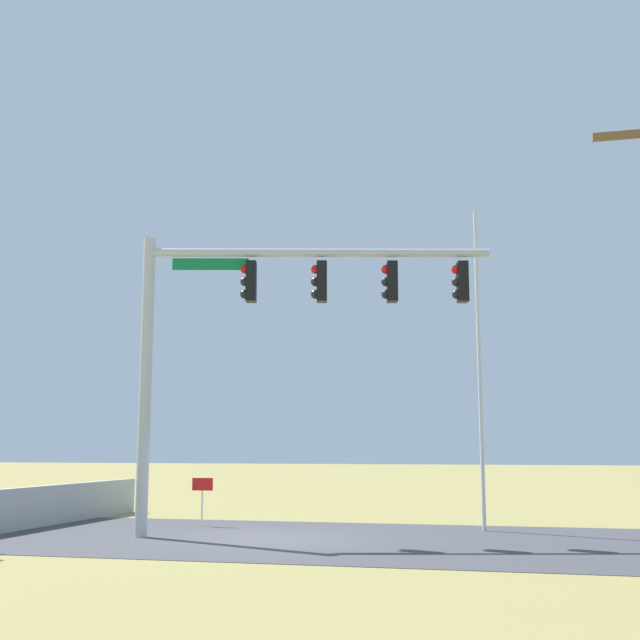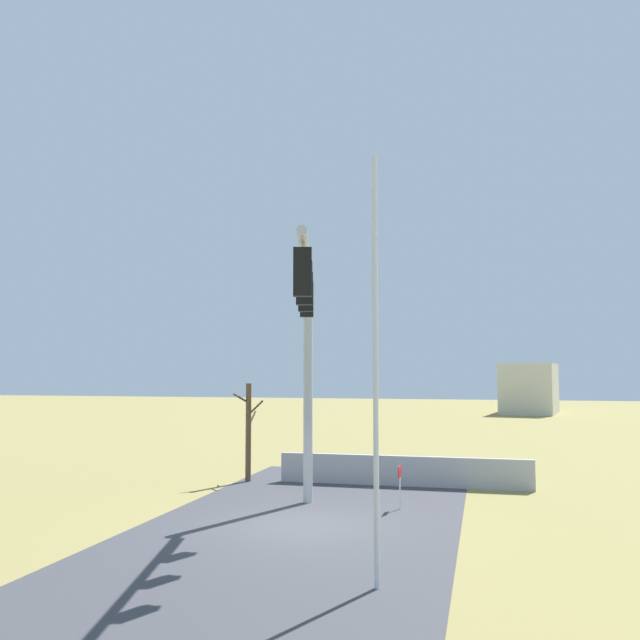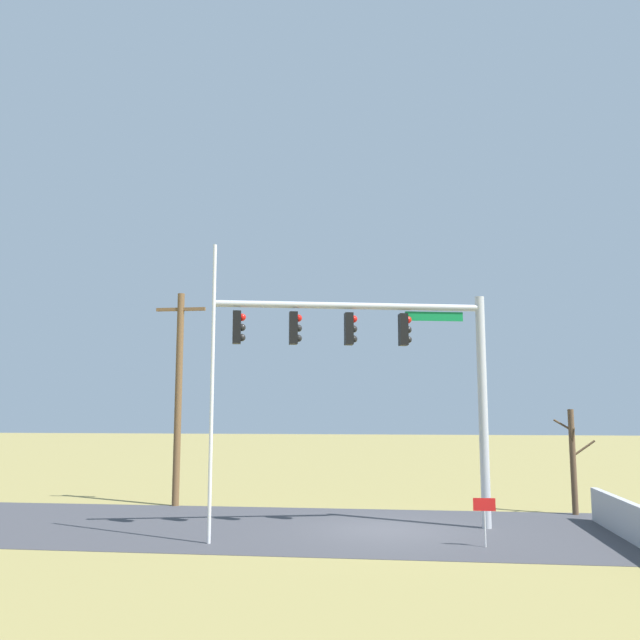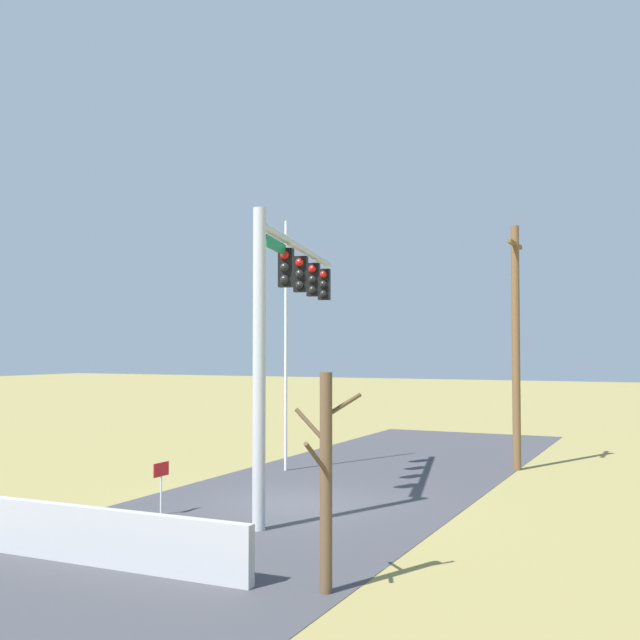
{
  "view_description": "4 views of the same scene",
  "coord_description": "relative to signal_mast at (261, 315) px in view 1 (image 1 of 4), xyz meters",
  "views": [
    {
      "loc": [
        -5.43,
        18.17,
        2.01
      ],
      "look_at": [
        -1.11,
        0.07,
        4.88
      ],
      "focal_mm": 46.39,
      "sensor_mm": 36.0,
      "label": 1
    },
    {
      "loc": [
        -16.9,
        -4.62,
        3.91
      ],
      "look_at": [
        -0.98,
        -0.75,
        5.17
      ],
      "focal_mm": 37.81,
      "sensor_mm": 36.0,
      "label": 2
    },
    {
      "loc": [
        0.63,
        -20.16,
        3.43
      ],
      "look_at": [
        -1.95,
        -0.09,
        6.19
      ],
      "focal_mm": 37.52,
      "sensor_mm": 36.0,
      "label": 3
    },
    {
      "loc": [
        17.4,
        8.77,
        3.85
      ],
      "look_at": [
        -1.47,
        -0.04,
        4.65
      ],
      "focal_mm": 43.43,
      "sensor_mm": 36.0,
      "label": 4
    }
  ],
  "objects": [
    {
      "name": "ground_plane",
      "position": [
        -0.34,
        0.06,
        -5.06
      ],
      "size": [
        160.0,
        160.0,
        0.0
      ],
      "primitive_type": "plane",
      "color": "olive"
    },
    {
      "name": "sidewalk_corner",
      "position": [
        3.58,
        0.63,
        -5.06
      ],
      "size": [
        6.0,
        6.0,
        0.01
      ],
      "primitive_type": "cube",
      "color": "#B7B5AD",
      "rests_on": "ground_plane"
    },
    {
      "name": "retaining_fence",
      "position": [
        6.14,
        -1.8,
        -4.55
      ],
      "size": [
        0.2,
        8.66,
        1.03
      ],
      "primitive_type": "cube",
      "color": "#A8A8AD",
      "rests_on": "ground_plane"
    },
    {
      "name": "flagpole",
      "position": [
        -4.88,
        -2.61,
        -1.07
      ],
      "size": [
        0.1,
        0.1,
        7.99
      ],
      "primitive_type": "cylinder",
      "color": "silver",
      "rests_on": "ground_plane"
    },
    {
      "name": "open_sign",
      "position": [
        2.22,
        -2.17,
        -4.15
      ],
      "size": [
        0.56,
        0.04,
        1.22
      ],
      "color": "silver",
      "rests_on": "ground_plane"
    },
    {
      "name": "signal_mast",
      "position": [
        0.0,
        0.0,
        0.0
      ],
      "size": [
        7.97,
        2.16,
        6.91
      ],
      "color": "#B2B5BA",
      "rests_on": "ground_plane"
    },
    {
      "name": "road_surface",
      "position": [
        -4.34,
        0.06,
        -5.05
      ],
      "size": [
        28.0,
        8.0,
        0.01
      ],
      "primitive_type": "cube",
      "color": "#3D3D42",
      "rests_on": "ground_plane"
    }
  ]
}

